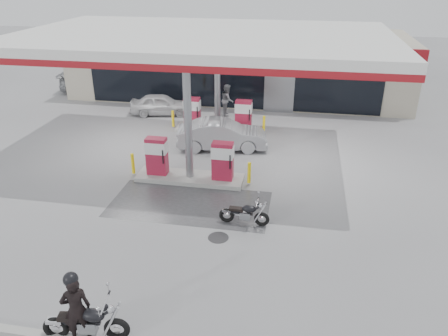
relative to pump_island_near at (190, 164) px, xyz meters
The scene contains 15 objects.
ground 2.12m from the pump_island_near, 90.00° to the right, with size 90.00×90.00×0.00m, color gray.
wet_patch 2.18m from the pump_island_near, 75.96° to the right, with size 6.00×3.00×0.00m, color #4C4C4F.
drain_cover 4.53m from the pump_island_near, 63.43° to the right, with size 0.70×0.70×0.01m, color #38383A.
store_building 14.00m from the pump_island_near, 89.98° to the left, with size 22.00×8.22×4.00m.
canopy 5.46m from the pump_island_near, 90.00° to the left, with size 16.00×10.02×5.51m.
pump_island_near is the anchor object (origin of this frame).
pump_island_far 6.00m from the pump_island_near, 90.00° to the left, with size 5.14×1.30×1.78m.
main_motorcycle 8.80m from the pump_island_near, 91.70° to the right, with size 2.12×0.81×1.09m.
biker_main 8.84m from the pump_island_near, 92.95° to the right, with size 0.68×0.45×1.86m, color black.
parked_motorcycle 4.08m from the pump_island_near, 47.46° to the right, with size 1.78×0.68×0.92m.
sedan_white 9.07m from the pump_island_near, 115.30° to the left, with size 1.46×3.63×1.24m, color silver.
attendant 8.80m from the pump_island_near, 89.75° to the left, with size 0.91×0.71×1.86m, color slate.
hatchback_silver 3.67m from the pump_island_near, 78.93° to the left, with size 1.52×4.35×1.43m, color gray.
parked_car_left 15.62m from the pump_island_near, 129.81° to the left, with size 1.90×4.66×1.35m, color gray.
parked_car_right 13.11m from the pump_island_near, 66.24° to the left, with size 2.08×4.52×1.26m, color #141F44.
Camera 1 is at (4.39, -13.92, 8.31)m, focal length 35.00 mm.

